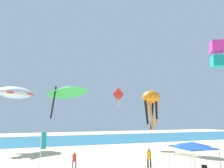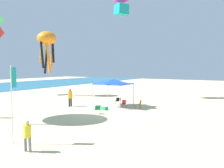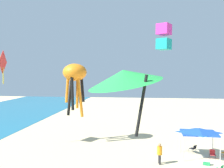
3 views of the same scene
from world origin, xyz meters
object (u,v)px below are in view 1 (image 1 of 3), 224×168
Objects in this scene: kite_box_magenta at (218,54)px; kite_delta_green at (67,90)px; canopy_tent at (192,145)px; kite_octopus_orange at (151,99)px; folding_chair_facing_ocean at (205,168)px; kite_diamond_red at (118,95)px; banner_flag at (41,158)px; person_kite_handler at (149,156)px; kite_turtle_white at (15,93)px; person_watching_sky at (74,159)px.

kite_box_magenta is 18.56m from kite_delta_green.
kite_octopus_orange is (3.36, 13.39, 5.39)m from canopy_tent.
kite_diamond_red reaches higher than folding_chair_facing_ocean.
banner_flag is 0.69× the size of kite_delta_green.
kite_octopus_orange is (-3.56, 10.46, -4.76)m from kite_box_magenta.
kite_octopus_orange is at bearing -50.37° from folding_chair_facing_ocean.
kite_diamond_red is (2.71, 16.63, 8.21)m from person_kite_handler.
person_kite_handler is at bearing 101.15° from kite_turtle_white.
canopy_tent is 30.82m from kite_turtle_white.
kite_box_magenta is 0.89× the size of kite_diamond_red.
kite_box_magenta reaches higher than folding_chair_facing_ocean.
kite_octopus_orange reaches higher than kite_delta_green.
kite_box_magenta is (20.01, 4.52, 10.22)m from banner_flag.
kite_box_magenta reaches higher than kite_octopus_orange.
person_kite_handler is 18.74m from kite_diamond_red.
person_watching_sky is 20.68m from kite_box_magenta.
folding_chair_facing_ocean is 22.21m from kite_diamond_red.
person_watching_sky is at bearing 65.69° from banner_flag.
kite_diamond_red is at bearing -39.01° from folding_chair_facing_ocean.
kite_box_magenta reaches higher than canopy_tent.
kite_diamond_red is at bearing 58.72° from banner_flag.
kite_box_magenta reaches higher than banner_flag.
folding_chair_facing_ocean is at bearing -52.38° from person_kite_handler.
kite_octopus_orange is at bearing 103.70° from kite_diamond_red.
person_watching_sky is 0.28× the size of kite_octopus_orange.
kite_turtle_white is (-17.98, 24.09, 6.82)m from canopy_tent.
kite_box_magenta is at bearing -174.72° from person_watching_sky.
person_watching_sky is (-9.86, 5.56, -1.64)m from canopy_tent.
kite_delta_green is 17.88m from kite_diamond_red.
kite_octopus_orange is at bearing 51.13° from person_kite_handler.
canopy_tent is 14.82m from kite_octopus_orange.
banner_flag reaches higher than person_kite_handler.
kite_delta_green reaches higher than person_watching_sky.
kite_turtle_white reaches higher than kite_delta_green.
kite_delta_green reaches higher than person_kite_handler.
banner_flag is 22.92m from kite_box_magenta.
kite_box_magenta is 32.84m from kite_turtle_white.
canopy_tent is at bearing 138.96° from kite_octopus_orange.
kite_diamond_red is (0.37, 20.56, 6.70)m from canopy_tent.
canopy_tent is 2.03× the size of person_watching_sky.
kite_delta_green is (-8.33, 2.61, 6.97)m from person_kite_handler.
banner_flag is at bearing 79.85° from person_watching_sky.
canopy_tent is 0.46× the size of kite_turtle_white.
person_kite_handler is (-2.34, 3.92, -1.51)m from canopy_tent.
kite_box_magenta is at bearing -46.44° from kite_delta_green.
banner_flag is 2.52× the size of person_watching_sky.
kite_diamond_red is at bearing -110.13° from person_watching_sky.
person_kite_handler is at bearing 113.59° from kite_box_magenta.
kite_delta_green is at bearing 154.80° from person_kite_handler.
banner_flag reaches higher than folding_chair_facing_ocean.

